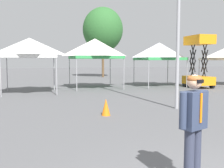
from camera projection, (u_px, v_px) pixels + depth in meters
canopy_tent_behind_right at (30, 48)px, 16.22m from camera, size 3.37×3.37×3.37m
canopy_tent_right_of_center at (95, 49)px, 19.37m from camera, size 3.57×3.57×3.58m
canopy_tent_far_left at (159, 51)px, 20.69m from camera, size 3.41×3.41×3.37m
scissor_lift at (198, 72)px, 19.75m from camera, size 1.58×2.41×3.81m
person_foreground at (193, 122)px, 4.25m from camera, size 0.62×0.36×1.78m
tree_behind_tents_right at (103, 30)px, 31.80m from camera, size 4.77×4.77×8.29m
traffic_cone_near_barrier at (106, 107)px, 9.74m from camera, size 0.32×0.32×0.62m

